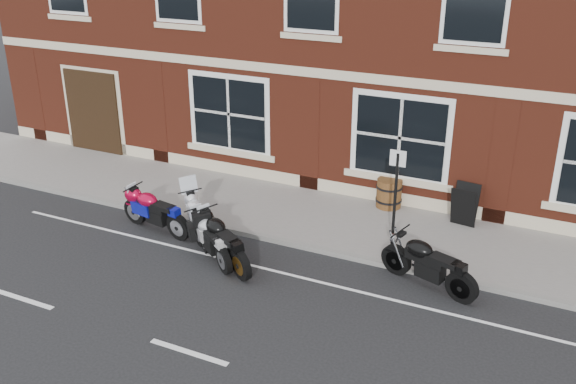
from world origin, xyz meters
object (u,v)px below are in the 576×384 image
Objects in this scene: moto_sport_silver at (211,236)px; moto_naked_black at (428,261)px; moto_touring_silver at (200,216)px; barrel_planter at (389,193)px; parking_sign at (395,196)px; a_board_sign at (465,205)px; moto_sport_red at (155,209)px; moto_sport_black at (223,239)px.

moto_naked_black reaches higher than moto_sport_silver.
moto_touring_silver is at bearing 83.33° from moto_sport_silver.
parking_sign is (0.86, -2.53, 1.06)m from barrel_planter.
moto_sport_silver is 2.33× the size of barrel_planter.
parking_sign is at bearing 71.69° from moto_naked_black.
moto_touring_silver is 1.57× the size of a_board_sign.
a_board_sign reaches higher than moto_sport_red.
moto_sport_black is 0.81× the size of parking_sign.
moto_sport_silver is (0.79, -0.74, -0.01)m from moto_touring_silver.
barrel_planter is at bearing 109.32° from parking_sign.
parking_sign is (5.64, 1.04, 1.00)m from moto_sport_red.
moto_naked_black is at bearing -46.00° from moto_sport_black.
barrel_planter is at bearing 1.31° from moto_sport_black.
moto_sport_black is at bearing -152.20° from parking_sign.
moto_sport_red is 2.14× the size of a_board_sign.
moto_sport_silver is at bearing -132.82° from a_board_sign.
moto_sport_black is at bearing -95.68° from moto_sport_red.
parking_sign reaches higher than moto_sport_red.
moto_naked_black is 3.77m from barrel_planter.
moto_naked_black is 2.17× the size of a_board_sign.
moto_naked_black is (4.31, 0.96, -0.00)m from moto_sport_black.
moto_sport_silver is at bearing -155.63° from parking_sign.
moto_sport_black is 0.92× the size of moto_naked_black.
moto_sport_silver is 4.15m from parking_sign.
parking_sign reaches higher than moto_naked_black.
moto_sport_red is 2.04m from moto_sport_silver.
parking_sign is (3.68, 1.63, 1.02)m from moto_sport_silver.
moto_sport_black is at bearing -120.15° from barrel_planter.
moto_sport_silver is 6.21m from a_board_sign.
moto_touring_silver reaches higher than moto_sport_red.
moto_sport_red is at bearing 111.60° from moto_naked_black.
moto_sport_silver is 0.71× the size of parking_sign.
a_board_sign reaches higher than moto_naked_black.
barrel_planter is (2.46, 4.24, -0.09)m from moto_sport_black.
a_board_sign is at bearing -16.23° from moto_sport_black.
moto_naked_black is (4.67, 0.87, 0.05)m from moto_sport_silver.
a_board_sign is at bearing 65.03° from parking_sign.
barrel_planter is at bearing -0.27° from moto_touring_silver.
moto_touring_silver is at bearing -168.20° from parking_sign.
parking_sign reaches higher than barrel_planter.
moto_sport_red is 1.07× the size of moto_sport_black.
moto_sport_black is 4.91m from barrel_planter.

